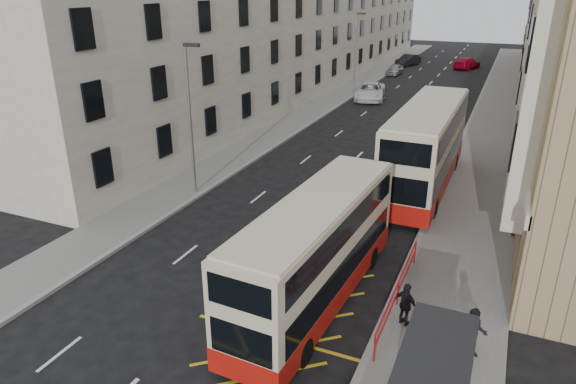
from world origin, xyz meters
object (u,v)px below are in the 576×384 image
at_px(car_red, 467,63).
at_px(double_decker_rear, 426,148).
at_px(pedestrian_mid, 473,333).
at_px(street_lamp_near, 190,112).
at_px(double_decker_front, 317,252).
at_px(white_van, 370,91).
at_px(street_lamp_far, 356,49).
at_px(car_dark, 408,60).
at_px(pedestrian_far, 406,305).
at_px(car_silver, 394,70).

bearing_deg(car_red, double_decker_rear, 110.00).
bearing_deg(pedestrian_mid, street_lamp_near, 147.09).
bearing_deg(double_decker_front, street_lamp_near, 147.47).
distance_m(street_lamp_near, double_decker_front, 12.29).
bearing_deg(double_decker_front, white_van, 105.35).
relative_size(street_lamp_near, street_lamp_far, 1.00).
height_order(pedestrian_mid, car_red, pedestrian_mid).
height_order(street_lamp_near, car_dark, street_lamp_near).
xyz_separation_m(pedestrian_mid, pedestrian_far, (-2.21, 0.73, -0.04)).
bearing_deg(car_silver, white_van, -84.60).
height_order(car_silver, car_red, car_red).
xyz_separation_m(pedestrian_mid, white_van, (-13.05, 36.08, -0.15)).
distance_m(street_lamp_near, car_dark, 52.50).
xyz_separation_m(double_decker_rear, white_van, (-9.12, 22.18, -1.61)).
distance_m(double_decker_front, white_van, 35.91).
bearing_deg(pedestrian_mid, car_silver, 100.04).
bearing_deg(pedestrian_far, street_lamp_far, -42.47).
distance_m(car_dark, car_red, 7.88).
xyz_separation_m(pedestrian_far, car_silver, (-11.93, 51.06, -0.26)).
relative_size(double_decker_rear, pedestrian_mid, 7.30).
height_order(double_decker_rear, white_van, double_decker_rear).
bearing_deg(double_decker_rear, car_red, 93.32).
relative_size(pedestrian_far, white_van, 0.26).
height_order(street_lamp_near, double_decker_front, street_lamp_near).
xyz_separation_m(double_decker_front, car_red, (-0.73, 59.68, -1.31)).
bearing_deg(double_decker_front, street_lamp_far, 108.00).
xyz_separation_m(double_decker_rear, car_red, (-2.33, 46.77, -1.68)).
bearing_deg(street_lamp_near, car_red, 80.27).
relative_size(street_lamp_near, car_red, 1.52).
relative_size(pedestrian_mid, car_dark, 0.36).
relative_size(street_lamp_far, pedestrian_far, 5.11).
height_order(double_decker_front, double_decker_rear, double_decker_rear).
relative_size(pedestrian_mid, pedestrian_far, 1.06).
height_order(white_van, car_red, white_van).
distance_m(double_decker_front, double_decker_rear, 13.01).
bearing_deg(pedestrian_far, double_decker_rear, -54.33).
bearing_deg(white_van, car_silver, 83.14).
relative_size(white_van, car_red, 1.14).
bearing_deg(car_red, street_lamp_far, 85.43).
bearing_deg(white_van, car_dark, 81.76).
distance_m(double_decker_front, car_dark, 60.01).
height_order(pedestrian_far, car_red, pedestrian_far).
bearing_deg(car_red, white_van, 91.71).
distance_m(double_decker_front, car_red, 59.70).
xyz_separation_m(double_decker_front, double_decker_rear, (1.59, 12.91, 0.37)).
xyz_separation_m(street_lamp_near, street_lamp_far, (0.00, 30.00, 0.00)).
xyz_separation_m(double_decker_rear, car_dark, (-10.20, 46.47, -1.68)).
bearing_deg(pedestrian_mid, street_lamp_far, 106.68).
xyz_separation_m(street_lamp_far, double_decker_front, (9.76, -37.03, -2.56)).
bearing_deg(car_red, street_lamp_near, 97.43).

